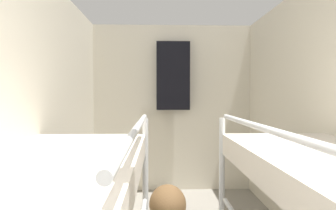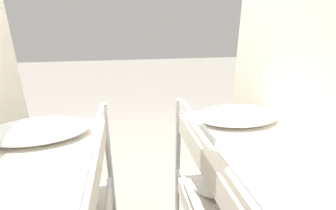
# 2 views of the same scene
# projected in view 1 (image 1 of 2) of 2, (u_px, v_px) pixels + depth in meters

# --- Properties ---
(wall_left) EXTENTS (0.06, 4.37, 2.26)m
(wall_left) POSITION_uv_depth(u_px,v_px,m) (18.00, 122.00, 1.95)
(wall_left) COLOR beige
(wall_left) RESTS_ON ground_plane
(wall_back) EXTENTS (2.27, 0.06, 2.26)m
(wall_back) POSITION_uv_depth(u_px,v_px,m) (172.00, 108.00, 4.13)
(wall_back) COLOR beige
(wall_back) RESTS_ON ground_plane
(duffel_bag) EXTENTS (0.38, 0.52, 0.38)m
(duffel_bag) POSITION_uv_depth(u_px,v_px,m) (168.00, 204.00, 3.07)
(duffel_bag) COLOR brown
(duffel_bag) RESTS_ON ground_plane
(hanging_coat) EXTENTS (0.44, 0.12, 0.90)m
(hanging_coat) POSITION_uv_depth(u_px,v_px,m) (173.00, 76.00, 3.97)
(hanging_coat) COLOR black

